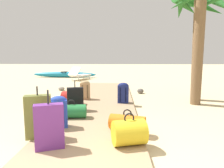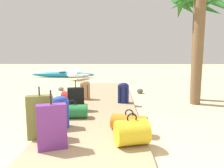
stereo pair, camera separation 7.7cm
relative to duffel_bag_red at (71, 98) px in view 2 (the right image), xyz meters
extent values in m
plane|color=#D1BA8C|center=(0.84, -0.45, -0.27)|extent=(60.00, 60.00, 0.00)
cube|color=tan|center=(0.84, 0.39, -0.23)|extent=(1.84, 8.31, 0.08)
cylinder|color=red|center=(0.00, 0.00, 0.00)|extent=(0.52, 0.43, 0.37)
torus|color=black|center=(0.00, 0.00, 0.21)|extent=(0.17, 0.05, 0.16)
cube|color=tan|center=(0.29, 0.70, 0.07)|extent=(0.32, 0.21, 0.51)
ellipsoid|color=tan|center=(0.29, 0.70, 0.32)|extent=(0.30, 0.20, 0.15)
cylinder|color=brown|center=(0.22, 0.61, 0.07)|extent=(0.04, 0.04, 0.41)
cylinder|color=brown|center=(0.37, 0.62, 0.07)|extent=(0.04, 0.04, 0.41)
cylinder|color=gold|center=(1.50, -2.57, 0.01)|extent=(0.57, 0.50, 0.39)
torus|color=black|center=(1.50, -2.57, 0.23)|extent=(0.16, 0.06, 0.16)
cylinder|color=orange|center=(1.50, -1.96, -0.05)|extent=(0.70, 0.45, 0.28)
torus|color=black|center=(1.50, -1.96, 0.13)|extent=(0.16, 0.07, 0.16)
cube|color=black|center=(0.26, -0.63, 0.10)|extent=(0.43, 0.27, 0.58)
cylinder|color=black|center=(0.26, -0.63, 0.48)|extent=(0.02, 0.02, 0.18)
cube|color=#2847B7|center=(0.20, -1.84, 0.08)|extent=(0.36, 0.29, 0.53)
ellipsoid|color=#2847B7|center=(0.20, -1.84, 0.34)|extent=(0.34, 0.27, 0.16)
cylinder|color=navy|center=(0.15, -1.96, 0.08)|extent=(0.05, 0.05, 0.42)
cylinder|color=navy|center=(0.31, -1.92, 0.08)|extent=(0.05, 0.05, 0.42)
cube|color=navy|center=(1.47, 0.25, 0.07)|extent=(0.32, 0.22, 0.51)
ellipsoid|color=navy|center=(1.47, 0.25, 0.32)|extent=(0.31, 0.21, 0.16)
cylinder|color=black|center=(1.38, 0.15, 0.07)|extent=(0.04, 0.04, 0.41)
cylinder|color=black|center=(1.54, 0.14, 0.07)|extent=(0.04, 0.04, 0.41)
cube|color=#6B2D84|center=(0.33, -2.74, 0.15)|extent=(0.44, 0.30, 0.66)
cylinder|color=black|center=(0.33, -2.74, 0.58)|extent=(0.02, 0.02, 0.21)
cylinder|color=#237538|center=(0.30, -1.25, -0.04)|extent=(0.66, 0.34, 0.29)
torus|color=black|center=(0.30, -1.25, 0.14)|extent=(0.17, 0.03, 0.16)
cube|color=olive|center=(0.02, -2.34, 0.17)|extent=(0.45, 0.30, 0.72)
cylinder|color=black|center=(0.02, -2.34, 0.60)|extent=(0.02, 0.02, 0.15)
cylinder|color=brown|center=(3.62, 0.46, 1.55)|extent=(0.29, 0.32, 3.64)
cylinder|color=brown|center=(3.84, 1.14, 1.33)|extent=(0.30, 0.41, 3.20)
cone|color=#236023|center=(4.58, 1.24, 2.77)|extent=(0.56, 1.51, 1.07)
cone|color=#236023|center=(4.20, 1.65, 2.78)|extent=(1.25, 1.04, 0.91)
cone|color=#236023|center=(3.55, 1.58, 2.81)|extent=(1.12, 0.90, 0.74)
cone|color=#236023|center=(3.28, 1.22, 2.75)|extent=(0.52, 1.16, 0.93)
cube|color=white|center=(-0.95, 6.65, -0.01)|extent=(1.13, 1.52, 0.08)
cube|color=white|center=(-1.20, 6.11, 0.27)|extent=(0.76, 0.72, 0.48)
cylinder|color=silver|center=(-0.93, 7.26, -0.16)|extent=(0.04, 0.04, 0.22)
cylinder|color=silver|center=(-0.50, 7.05, -0.16)|extent=(0.04, 0.04, 0.22)
cylinder|color=silver|center=(-1.41, 6.24, -0.16)|extent=(0.04, 0.04, 0.22)
cylinder|color=silver|center=(-0.97, 6.04, -0.16)|extent=(0.04, 0.04, 0.22)
ellipsoid|color=teal|center=(-2.31, 7.94, -0.08)|extent=(4.30, 0.78, 0.38)
torus|color=black|center=(-2.31, 7.94, 0.09)|extent=(0.52, 0.52, 0.05)
ellipsoid|color=gray|center=(-1.05, 2.78, -0.19)|extent=(0.36, 0.36, 0.15)
ellipsoid|color=#5B5651|center=(2.17, 2.17, -0.17)|extent=(0.32, 0.32, 0.19)
camera|label=1|loc=(1.33, -5.55, 1.16)|focal=32.72mm
camera|label=2|loc=(1.26, -5.55, 1.16)|focal=32.72mm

